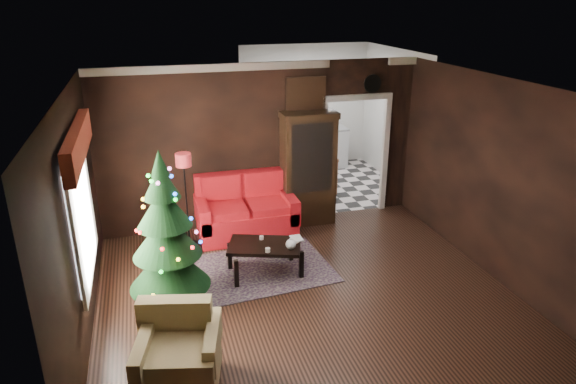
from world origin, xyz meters
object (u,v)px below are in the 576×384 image
object	(u,v)px
christmas_tree	(166,231)
kitchen_table	(316,173)
teapot	(291,244)
coffee_table	(265,258)
wall_clock	(372,83)
armchair	(179,350)
curio_cabinet	(308,171)
floor_lamp	(186,201)
loveseat	(246,207)

from	to	relation	value
christmas_tree	kitchen_table	xyz separation A→B (m)	(3.17, 3.44, -0.68)
teapot	kitchen_table	size ratio (longest dim) A/B	0.22
christmas_tree	teapot	size ratio (longest dim) A/B	11.78
coffee_table	wall_clock	distance (m)	3.64
armchair	teapot	xyz separation A→B (m)	(1.69, 1.79, 0.09)
teapot	coffee_table	bearing A→B (deg)	142.54
kitchen_table	christmas_tree	bearing A→B (deg)	-132.65
curio_cabinet	wall_clock	distance (m)	1.88
armchair	teapot	world-z (taller)	armchair
teapot	floor_lamp	bearing A→B (deg)	134.23
christmas_tree	wall_clock	size ratio (longest dim) A/B	6.19
christmas_tree	armchair	bearing A→B (deg)	-90.44
loveseat	coffee_table	xyz separation A→B (m)	(-0.01, -1.37, -0.26)
christmas_tree	kitchen_table	bearing A→B (deg)	47.35
christmas_tree	curio_cabinet	bearing A→B (deg)	38.61
armchair	christmas_tree	bearing A→B (deg)	103.10
loveseat	christmas_tree	world-z (taller)	christmas_tree
teapot	kitchen_table	xyz separation A→B (m)	(1.49, 3.26, -0.18)
christmas_tree	coffee_table	distance (m)	1.64
coffee_table	wall_clock	xyz separation A→B (m)	(2.36, 1.77, 2.14)
coffee_table	kitchen_table	world-z (taller)	kitchen_table
loveseat	teapot	world-z (taller)	loveseat
curio_cabinet	floor_lamp	size ratio (longest dim) A/B	1.25
floor_lamp	wall_clock	size ratio (longest dim) A/B	4.77
kitchen_table	curio_cabinet	bearing A→B (deg)	-114.44
loveseat	teapot	xyz separation A→B (m)	(0.31, -1.61, 0.05)
coffee_table	kitchen_table	distance (m)	3.52
wall_clock	teapot	bearing A→B (deg)	-135.40
loveseat	kitchen_table	bearing A→B (deg)	42.51
floor_lamp	kitchen_table	distance (m)	3.42
floor_lamp	coffee_table	bearing A→B (deg)	-48.05
curio_cabinet	wall_clock	world-z (taller)	wall_clock
wall_clock	kitchen_table	bearing A→B (deg)	113.75
floor_lamp	loveseat	bearing A→B (deg)	15.61
loveseat	wall_clock	size ratio (longest dim) A/B	5.31
floor_lamp	wall_clock	bearing A→B (deg)	11.45
floor_lamp	wall_clock	xyz separation A→B (m)	(3.34, 0.68, 1.55)
curio_cabinet	kitchen_table	size ratio (longest dim) A/B	2.53
loveseat	curio_cabinet	size ratio (longest dim) A/B	0.89
loveseat	wall_clock	world-z (taller)	wall_clock
curio_cabinet	floor_lamp	xyz separation A→B (m)	(-2.14, -0.50, -0.12)
floor_lamp	christmas_tree	bearing A→B (deg)	-104.17
christmas_tree	teapot	xyz separation A→B (m)	(1.68, 0.18, -0.50)
loveseat	teapot	distance (m)	1.64
curio_cabinet	teapot	size ratio (longest dim) A/B	11.30
armchair	wall_clock	xyz separation A→B (m)	(3.73, 3.80, 1.92)
wall_clock	armchair	bearing A→B (deg)	-134.49
armchair	kitchen_table	size ratio (longest dim) A/B	1.11
floor_lamp	christmas_tree	world-z (taller)	christmas_tree
curio_cabinet	floor_lamp	world-z (taller)	curio_cabinet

